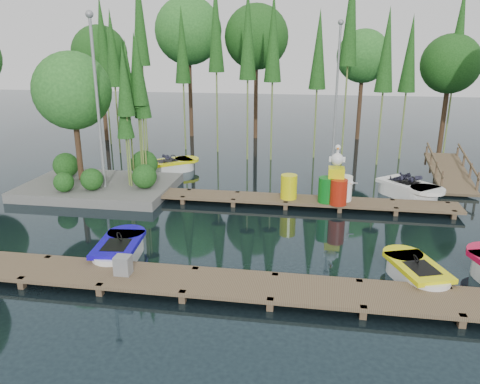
% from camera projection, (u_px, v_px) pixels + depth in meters
% --- Properties ---
extents(ground_plane, '(90.00, 90.00, 0.00)m').
position_uv_depth(ground_plane, '(224.00, 226.00, 16.28)').
color(ground_plane, '#19282F').
extents(near_dock, '(18.00, 1.50, 0.50)m').
position_uv_depth(near_dock, '(189.00, 281.00, 11.98)').
color(near_dock, brown).
rests_on(near_dock, ground).
extents(far_dock, '(15.00, 1.20, 0.50)m').
position_uv_depth(far_dock, '(261.00, 199.00, 18.41)').
color(far_dock, brown).
rests_on(far_dock, ground).
extents(island, '(6.20, 4.20, 6.75)m').
position_uv_depth(island, '(89.00, 116.00, 19.39)').
color(island, slate).
rests_on(island, ground).
extents(tree_screen, '(34.42, 18.53, 10.31)m').
position_uv_depth(tree_screen, '(224.00, 42.00, 24.71)').
color(tree_screen, '#422C1C').
rests_on(tree_screen, ground).
extents(lamp_island, '(0.30, 0.30, 7.25)m').
position_uv_depth(lamp_island, '(96.00, 92.00, 18.19)').
color(lamp_island, gray).
rests_on(lamp_island, ground).
extents(lamp_rear, '(0.30, 0.30, 7.25)m').
position_uv_depth(lamp_rear, '(337.00, 79.00, 24.72)').
color(lamp_rear, gray).
rests_on(lamp_rear, ground).
extents(ramp, '(1.50, 3.94, 1.49)m').
position_uv_depth(ramp, '(450.00, 172.00, 20.83)').
color(ramp, brown).
rests_on(ramp, ground).
extents(boat_blue, '(1.40, 2.64, 0.85)m').
position_uv_depth(boat_blue, '(120.00, 250.00, 13.75)').
color(boat_blue, white).
rests_on(boat_blue, ground).
extents(boat_yellow_near, '(1.82, 2.61, 0.80)m').
position_uv_depth(boat_yellow_near, '(416.00, 273.00, 12.41)').
color(boat_yellow_near, white).
rests_on(boat_yellow_near, ground).
extents(boat_yellow_far, '(2.82, 2.61, 1.33)m').
position_uv_depth(boat_yellow_far, '(172.00, 166.00, 23.16)').
color(boat_yellow_far, white).
rests_on(boat_yellow_far, ground).
extents(boat_white_far, '(2.91, 3.10, 1.39)m').
position_uv_depth(boat_white_far, '(408.00, 190.00, 19.24)').
color(boat_white_far, white).
rests_on(boat_white_far, ground).
extents(utility_cabinet, '(0.41, 0.35, 0.50)m').
position_uv_depth(utility_cabinet, '(123.00, 265.00, 12.16)').
color(utility_cabinet, gray).
rests_on(utility_cabinet, near_dock).
extents(yellow_barrel, '(0.63, 0.63, 0.94)m').
position_uv_depth(yellow_barrel, '(289.00, 187.00, 18.08)').
color(yellow_barrel, yellow).
rests_on(yellow_barrel, far_dock).
extents(drum_cluster, '(1.28, 1.17, 2.21)m').
position_uv_depth(drum_cluster, '(336.00, 186.00, 17.60)').
color(drum_cluster, '#0C6C18').
rests_on(drum_cluster, far_dock).
extents(seagull_post, '(0.53, 0.29, 0.84)m').
position_uv_depth(seagull_post, '(350.00, 187.00, 17.69)').
color(seagull_post, gray).
rests_on(seagull_post, far_dock).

